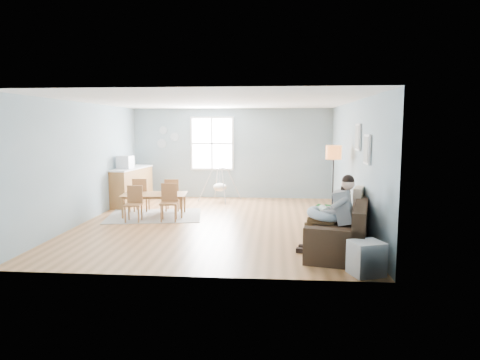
# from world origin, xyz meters

# --- Properties ---
(room) EXTENTS (8.40, 9.40, 3.90)m
(room) POSITION_xyz_m (0.00, 0.00, 2.42)
(room) COLOR #996336
(window) EXTENTS (1.32, 0.08, 1.62)m
(window) POSITION_xyz_m (-0.60, 3.46, 1.65)
(window) COLOR silver
(window) RESTS_ON room
(pictures) EXTENTS (0.05, 1.34, 0.74)m
(pictures) POSITION_xyz_m (2.97, -1.05, 1.85)
(pictures) COLOR silver
(pictures) RESTS_ON room
(wall_plates) EXTENTS (0.67, 0.02, 0.66)m
(wall_plates) POSITION_xyz_m (-2.00, 3.47, 1.83)
(wall_plates) COLOR #9BAFBA
(wall_plates) RESTS_ON room
(sofa) EXTENTS (1.39, 2.32, 0.88)m
(sofa) POSITION_xyz_m (2.51, -1.93, 0.31)
(sofa) COLOR black
(sofa) RESTS_ON room
(green_throw) EXTENTS (1.20, 1.08, 0.04)m
(green_throw) POSITION_xyz_m (2.59, -1.20, 0.56)
(green_throw) COLOR #166222
(green_throw) RESTS_ON sofa
(beige_pillow) EXTENTS (0.29, 0.53, 0.51)m
(beige_pillow) POSITION_xyz_m (2.86, -1.42, 0.79)
(beige_pillow) COLOR tan
(beige_pillow) RESTS_ON sofa
(father) EXTENTS (1.00, 0.60, 1.37)m
(father) POSITION_xyz_m (2.31, -2.20, 0.74)
(father) COLOR gray
(father) RESTS_ON sofa
(nursing_pillow) EXTENTS (0.75, 0.74, 0.24)m
(nursing_pillow) POSITION_xyz_m (2.15, -2.16, 0.68)
(nursing_pillow) COLOR #A2B4CB
(nursing_pillow) RESTS_ON father
(infant) EXTENTS (0.17, 0.38, 0.14)m
(infant) POSITION_xyz_m (2.15, -2.13, 0.76)
(infant) COLOR silver
(infant) RESTS_ON nursing_pillow
(toddler) EXTENTS (0.57, 0.33, 0.85)m
(toddler) POSITION_xyz_m (2.48, -1.71, 0.74)
(toddler) COLOR silver
(toddler) RESTS_ON sofa
(floor_lamp) EXTENTS (0.35, 0.35, 1.74)m
(floor_lamp) POSITION_xyz_m (2.62, 0.36, 1.44)
(floor_lamp) COLOR black
(floor_lamp) RESTS_ON room
(storage_cube) EXTENTS (0.56, 0.53, 0.50)m
(storage_cube) POSITION_xyz_m (2.65, -3.20, 0.25)
(storage_cube) COLOR white
(storage_cube) RESTS_ON room
(rug) EXTENTS (2.46, 2.02, 0.01)m
(rug) POSITION_xyz_m (-1.60, 0.62, 0.01)
(rug) COLOR #A19993
(rug) RESTS_ON room
(dining_table) EXTENTS (1.62, 1.02, 0.54)m
(dining_table) POSITION_xyz_m (-1.60, 0.62, 0.27)
(dining_table) COLOR #9A5C32
(dining_table) RESTS_ON rug
(chair_sw) EXTENTS (0.39, 0.39, 0.82)m
(chair_sw) POSITION_xyz_m (-1.90, 0.01, 0.45)
(chair_sw) COLOR brown
(chair_sw) RESTS_ON rug
(chair_se) EXTENTS (0.44, 0.44, 0.86)m
(chair_se) POSITION_xyz_m (-1.12, 0.14, 0.48)
(chair_se) COLOR brown
(chair_se) RESTS_ON rug
(chair_nw) EXTENTS (0.42, 0.42, 0.86)m
(chair_nw) POSITION_xyz_m (-2.09, 1.09, 0.48)
(chair_nw) COLOR brown
(chair_nw) RESTS_ON rug
(chair_ne) EXTENTS (0.41, 0.41, 0.84)m
(chair_ne) POSITION_xyz_m (-1.30, 1.22, 0.47)
(chair_ne) COLOR brown
(chair_ne) RESTS_ON rug
(counter) EXTENTS (0.76, 1.89, 1.03)m
(counter) POSITION_xyz_m (-2.70, 2.16, 0.52)
(counter) COLOR #9A5C32
(counter) RESTS_ON room
(monitor) EXTENTS (0.41, 0.40, 0.35)m
(monitor) POSITION_xyz_m (-2.73, 1.81, 1.21)
(monitor) COLOR silver
(monitor) RESTS_ON counter
(baby_swing) EXTENTS (1.24, 1.25, 0.96)m
(baby_swing) POSITION_xyz_m (-0.28, 2.79, 0.43)
(baby_swing) COLOR silver
(baby_swing) RESTS_ON room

